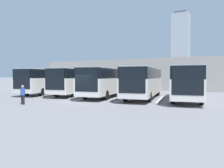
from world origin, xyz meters
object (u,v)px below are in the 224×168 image
Objects in this scene: bus_2 at (107,81)px; pedestrian at (23,94)px; bus_4 at (51,80)px; bus_0 at (187,82)px; bus_3 at (80,80)px; bus_1 at (144,81)px.

bus_2 reaches higher than pedestrian.
bus_2 and bus_4 have the same top height.
bus_0 is 1.00× the size of bus_3.
bus_2 is at bearing -100.00° from pedestrian.
pedestrian is (-1.33, 9.99, -0.97)m from bus_3.
bus_0 is 1.00× the size of bus_1.
bus_1 is at bearing -119.85° from pedestrian.
bus_2 is 1.00× the size of bus_4.
bus_2 is at bearing 169.29° from bus_4.
bus_1 and bus_3 have the same top height.
bus_0 is at bearing -132.72° from pedestrian.
bus_3 is at bearing -10.56° from bus_0.
bus_0 is at bearing 173.36° from bus_2.
bus_0 is 1.00× the size of bus_4.
bus_0 is 17.41m from bus_4.
bus_0 is 15.16m from pedestrian.
bus_0 and bus_3 have the same top height.
bus_1 is 1.00× the size of bus_4.
bus_0 is 13.07m from bus_3.
bus_0 is 1.00× the size of bus_2.
bus_0 is at bearing 169.44° from bus_3.
bus_4 is 11.16m from pedestrian.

